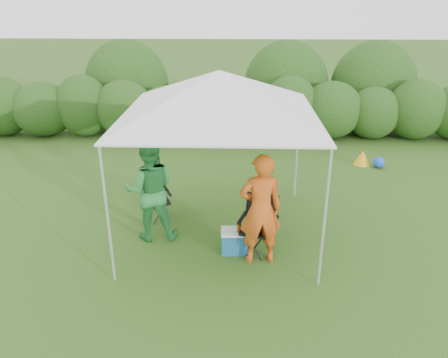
{
  "coord_description": "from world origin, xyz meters",
  "views": [
    {
      "loc": [
        0.28,
        -6.31,
        3.93
      ],
      "look_at": [
        0.08,
        0.4,
        1.05
      ],
      "focal_mm": 35.0,
      "sensor_mm": 36.0,
      "label": 1
    }
  ],
  "objects_px": {
    "canopy": "(219,94)",
    "man": "(261,210)",
    "chair_right": "(260,221)",
    "chair_left": "(155,195)",
    "woman": "(150,190)",
    "cooler": "(235,241)"
  },
  "relations": [
    {
      "from": "canopy",
      "to": "man",
      "type": "xyz_separation_m",
      "value": [
        0.66,
        -0.91,
        -1.56
      ]
    },
    {
      "from": "chair_right",
      "to": "man",
      "type": "height_order",
      "value": "man"
    },
    {
      "from": "canopy",
      "to": "chair_left",
      "type": "xyz_separation_m",
      "value": [
        -1.23,
        0.48,
        -2.0
      ]
    },
    {
      "from": "woman",
      "to": "man",
      "type": "bearing_deg",
      "value": 151.56
    },
    {
      "from": "chair_right",
      "to": "cooler",
      "type": "bearing_deg",
      "value": -152.9
    },
    {
      "from": "chair_right",
      "to": "chair_left",
      "type": "distance_m",
      "value": 2.18
    },
    {
      "from": "woman",
      "to": "cooler",
      "type": "distance_m",
      "value": 1.65
    },
    {
      "from": "canopy",
      "to": "woman",
      "type": "bearing_deg",
      "value": -168.58
    },
    {
      "from": "chair_right",
      "to": "man",
      "type": "distance_m",
      "value": 0.48
    },
    {
      "from": "man",
      "to": "woman",
      "type": "bearing_deg",
      "value": -27.79
    },
    {
      "from": "canopy",
      "to": "woman",
      "type": "height_order",
      "value": "canopy"
    },
    {
      "from": "chair_left",
      "to": "man",
      "type": "xyz_separation_m",
      "value": [
        1.88,
        -1.39,
        0.43
      ]
    },
    {
      "from": "canopy",
      "to": "man",
      "type": "bearing_deg",
      "value": -54.14
    },
    {
      "from": "cooler",
      "to": "chair_left",
      "type": "bearing_deg",
      "value": 140.7
    },
    {
      "from": "chair_left",
      "to": "canopy",
      "type": "bearing_deg",
      "value": -44.26
    },
    {
      "from": "woman",
      "to": "canopy",
      "type": "bearing_deg",
      "value": -176.57
    },
    {
      "from": "canopy",
      "to": "woman",
      "type": "xyz_separation_m",
      "value": [
        -1.15,
        -0.23,
        -1.56
      ]
    },
    {
      "from": "man",
      "to": "cooler",
      "type": "height_order",
      "value": "man"
    },
    {
      "from": "man",
      "to": "cooler",
      "type": "xyz_separation_m",
      "value": [
        -0.38,
        0.24,
        -0.7
      ]
    },
    {
      "from": "chair_left",
      "to": "man",
      "type": "distance_m",
      "value": 2.38
    },
    {
      "from": "chair_right",
      "to": "chair_left",
      "type": "height_order",
      "value": "chair_right"
    },
    {
      "from": "woman",
      "to": "cooler",
      "type": "height_order",
      "value": "woman"
    }
  ]
}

